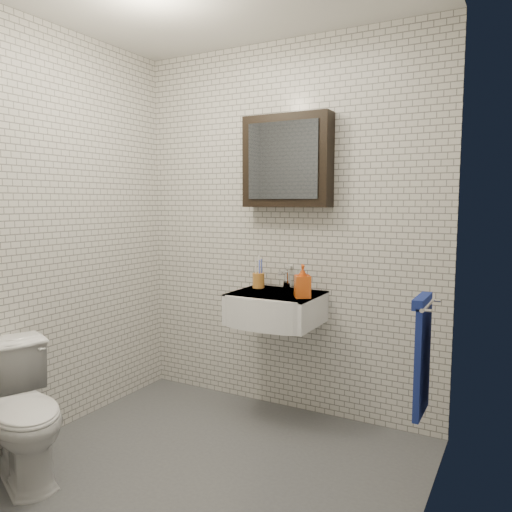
% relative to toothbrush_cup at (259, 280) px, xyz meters
% --- Properties ---
extents(ground, '(2.20, 2.00, 0.01)m').
position_rel_toothbrush_cup_xyz_m(ground, '(0.14, -0.88, -0.90)').
color(ground, '#4F5156').
rests_on(ground, ground).
extents(room_shell, '(2.22, 2.02, 2.51)m').
position_rel_toothbrush_cup_xyz_m(room_shell, '(0.14, -0.88, 0.56)').
color(room_shell, silver).
rests_on(room_shell, ground).
extents(washbasin, '(0.55, 0.50, 0.20)m').
position_rel_toothbrush_cup_xyz_m(washbasin, '(0.19, -0.15, -0.15)').
color(washbasin, white).
rests_on(washbasin, room_shell).
extents(faucet, '(0.06, 0.20, 0.15)m').
position_rel_toothbrush_cup_xyz_m(faucet, '(0.19, 0.05, 0.01)').
color(faucet, silver).
rests_on(faucet, washbasin).
extents(mirror_cabinet, '(0.60, 0.15, 0.60)m').
position_rel_toothbrush_cup_xyz_m(mirror_cabinet, '(0.19, 0.04, 0.79)').
color(mirror_cabinet, black).
rests_on(mirror_cabinet, room_shell).
extents(towel_rail, '(0.09, 0.30, 0.58)m').
position_rel_toothbrush_cup_xyz_m(towel_rail, '(1.18, -0.53, -0.18)').
color(towel_rail, silver).
rests_on(towel_rail, room_shell).
extents(toothbrush_cup, '(0.09, 0.09, 0.22)m').
position_rel_toothbrush_cup_xyz_m(toothbrush_cup, '(0.00, 0.00, 0.00)').
color(toothbrush_cup, '#C77F31').
rests_on(toothbrush_cup, washbasin).
extents(soap_bottle, '(0.13, 0.13, 0.20)m').
position_rel_toothbrush_cup_xyz_m(soap_bottle, '(0.40, -0.18, 0.05)').
color(soap_bottle, orange).
rests_on(soap_bottle, washbasin).
extents(toilet, '(0.77, 0.62, 0.69)m').
position_rel_toothbrush_cup_xyz_m(toilet, '(-0.66, -1.35, -0.56)').
color(toilet, white).
rests_on(toilet, ground).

